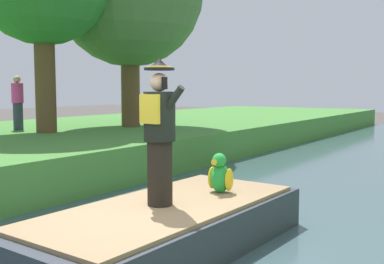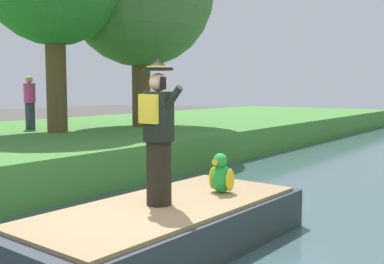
% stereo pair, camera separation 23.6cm
% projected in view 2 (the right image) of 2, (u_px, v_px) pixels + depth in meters
% --- Properties ---
extents(boat, '(1.92, 4.25, 0.61)m').
position_uv_depth(boat, '(166.00, 227.00, 6.06)').
color(boat, '#333842').
rests_on(boat, canal_water).
extents(person_pirate, '(0.61, 0.42, 1.85)m').
position_uv_depth(person_pirate, '(159.00, 133.00, 5.90)').
color(person_pirate, black).
rests_on(person_pirate, boat).
extents(parrot_plush, '(0.36, 0.34, 0.57)m').
position_uv_depth(parrot_plush, '(221.00, 176.00, 6.65)').
color(parrot_plush, green).
rests_on(parrot_plush, boat).
extents(person_bystander, '(0.34, 0.34, 1.60)m').
position_uv_depth(person_bystander, '(30.00, 102.00, 14.02)').
color(person_bystander, '#33384C').
rests_on(person_bystander, grass_bank_near).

